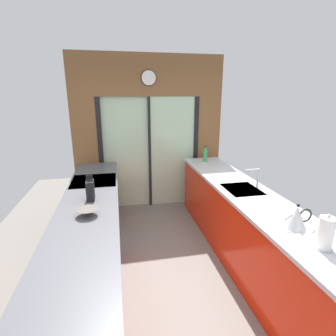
% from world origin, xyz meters
% --- Properties ---
extents(ground_plane, '(5.04, 7.60, 0.02)m').
position_xyz_m(ground_plane, '(0.00, 0.60, -0.01)').
color(ground_plane, slate).
extents(back_wall_unit, '(2.64, 0.12, 2.70)m').
position_xyz_m(back_wall_unit, '(0.00, 2.40, 1.52)').
color(back_wall_unit, brown).
rests_on(back_wall_unit, ground_plane).
extents(left_counter_run, '(0.62, 3.80, 0.92)m').
position_xyz_m(left_counter_run, '(-0.91, 0.13, 0.47)').
color(left_counter_run, red).
rests_on(left_counter_run, ground_plane).
extents(right_counter_run, '(0.62, 3.80, 0.92)m').
position_xyz_m(right_counter_run, '(0.91, 0.30, 0.46)').
color(right_counter_run, red).
rests_on(right_counter_run, ground_plane).
extents(sink_faucet, '(0.19, 0.02, 0.25)m').
position_xyz_m(sink_faucet, '(1.06, 0.55, 1.09)').
color(sink_faucet, '#B7BABC').
rests_on(sink_faucet, right_counter_run).
extents(oven_range, '(0.60, 0.60, 0.92)m').
position_xyz_m(oven_range, '(-0.91, 1.25, 0.46)').
color(oven_range, '#B7BABC').
rests_on(oven_range, ground_plane).
extents(mixing_bowl, '(0.21, 0.21, 0.07)m').
position_xyz_m(mixing_bowl, '(-0.89, 0.18, 0.96)').
color(mixing_bowl, '#514C47').
rests_on(mixing_bowl, left_counter_run).
extents(knife_block, '(0.08, 0.14, 0.30)m').
position_xyz_m(knife_block, '(-0.89, 0.57, 1.03)').
color(knife_block, black).
rests_on(knife_block, left_counter_run).
extents(kettle, '(0.27, 0.18, 0.22)m').
position_xyz_m(kettle, '(0.89, -0.42, 1.02)').
color(kettle, '#B7BABC').
rests_on(kettle, right_counter_run).
extents(soap_bottle, '(0.07, 0.07, 0.27)m').
position_xyz_m(soap_bottle, '(0.89, 1.92, 1.04)').
color(soap_bottle, '#339E56').
rests_on(soap_bottle, right_counter_run).
extents(paper_towel_roll, '(0.13, 0.13, 0.28)m').
position_xyz_m(paper_towel_roll, '(0.89, -0.74, 1.05)').
color(paper_towel_roll, '#B7BABC').
rests_on(paper_towel_roll, right_counter_run).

